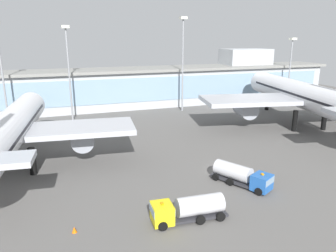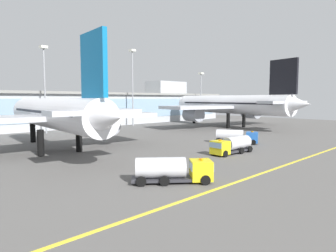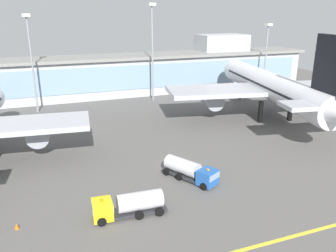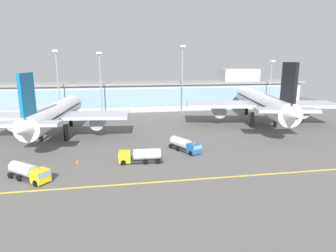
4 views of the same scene
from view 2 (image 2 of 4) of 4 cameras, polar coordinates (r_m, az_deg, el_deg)
The scene contains 12 objects.
ground_plane at distance 69.02m, azimuth 9.03°, elevation -2.78°, with size 180.57×180.57×0.00m, color #5B5956.
taxiway_centreline_stripe at distance 58.87m, azimuth 26.58°, elevation -4.62°, with size 144.46×0.50×0.01m, color yellow.
terminal_building at distance 110.36m, azimuth -13.48°, elevation 3.38°, with size 131.98×14.00×16.91m.
airliner_near_left at distance 57.41m, azimuth -20.57°, elevation 2.07°, with size 39.79×47.59×18.27m.
airliner_near_right at distance 103.41m, azimuth 11.38°, elevation 3.92°, with size 49.15×57.75×20.30m.
fuel_tanker_truck at distance 65.70m, azimuth 12.96°, elevation -1.92°, with size 6.44×9.11×2.90m.
baggage_tug_near at distance 53.21m, azimuth 11.76°, elevation -3.53°, with size 9.17×3.37×2.90m.
service_truck_far at distance 34.42m, azimuth 1.33°, elevation -8.16°, with size 8.49×7.67×2.90m.
apron_light_mast_west at distance 132.64m, azimuth 6.20°, elevation 7.00°, with size 1.80×1.80×20.66m.
apron_light_mast_centre at distance 89.21m, azimuth -22.21°, elevation 8.61°, with size 1.80×1.80×23.57m.
apron_light_mast_far_east at distance 106.13m, azimuth -6.68°, elevation 9.13°, with size 1.80×1.80×26.22m.
safety_cone at distance 44.89m, azimuth 0.72°, elevation -6.53°, with size 0.56×0.56×0.70m, color orange.
Camera 2 is at (-55.09, -40.51, 9.42)m, focal length 32.42 mm.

